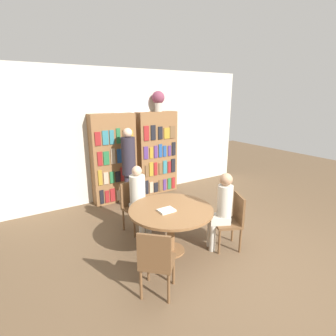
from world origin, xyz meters
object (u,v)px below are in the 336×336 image
at_px(bookshelf_left, 114,159).
at_px(seated_reader_left, 139,196).
at_px(chair_left_side, 133,204).
at_px(seated_reader_right, 222,207).
at_px(librarian_standing, 129,160).
at_px(reading_table, 171,215).
at_px(chair_far_side, 232,219).
at_px(chair_near_camera, 156,260).
at_px(flower_vase, 158,99).
at_px(bookshelf_right, 157,153).

xyz_separation_m(bookshelf_left, seated_reader_left, (-0.20, -1.67, -0.30)).
relative_size(chair_left_side, seated_reader_left, 0.72).
relative_size(bookshelf_left, seated_reader_left, 1.63).
bearing_deg(bookshelf_left, seated_reader_right, -76.34).
distance_m(chair_left_side, librarian_standing, 1.20).
bearing_deg(seated_reader_left, reading_table, 90.00).
relative_size(chair_far_side, librarian_standing, 0.51).
relative_size(chair_near_camera, chair_left_side, 1.00).
bearing_deg(seated_reader_left, flower_vase, -140.36).
height_order(flower_vase, chair_far_side, flower_vase).
xyz_separation_m(flower_vase, chair_near_camera, (-1.91, -3.19, -1.81)).
distance_m(bookshelf_right, chair_left_side, 2.08).
height_order(bookshelf_left, reading_table, bookshelf_left).
bearing_deg(seated_reader_left, bookshelf_left, -107.47).
xyz_separation_m(bookshelf_left, chair_far_side, (0.85, -2.88, -0.50)).
height_order(seated_reader_right, librarian_standing, librarian_standing).
xyz_separation_m(bookshelf_left, chair_near_camera, (-0.72, -3.18, -0.50)).
distance_m(bookshelf_right, flower_vase, 1.30).
xyz_separation_m(chair_left_side, chair_far_side, (1.08, -1.39, 0.00)).
bearing_deg(chair_near_camera, bookshelf_left, 120.47).
xyz_separation_m(bookshelf_right, seated_reader_left, (-1.33, -1.67, -0.30)).
relative_size(bookshelf_left, chair_far_side, 2.25).
bearing_deg(flower_vase, reading_table, -116.55).
bearing_deg(flower_vase, chair_far_side, -96.73).
bearing_deg(seated_reader_left, chair_near_camera, 60.09).
bearing_deg(bookshelf_left, bookshelf_right, -0.00).
xyz_separation_m(flower_vase, chair_left_side, (-1.42, -1.50, -1.81)).
relative_size(flower_vase, chair_left_side, 0.53).
xyz_separation_m(bookshelf_left, chair_left_side, (-0.23, -1.49, -0.50)).
bearing_deg(seated_reader_left, librarian_standing, -117.00).
bearing_deg(chair_left_side, reading_table, 90.00).
bearing_deg(librarian_standing, chair_far_side, -73.55).
bearing_deg(librarian_standing, bookshelf_left, 106.07).
relative_size(chair_near_camera, chair_far_side, 1.00).
relative_size(chair_far_side, seated_reader_left, 0.72).
xyz_separation_m(reading_table, chair_left_side, (-0.18, 0.97, -0.12)).
distance_m(seated_reader_right, librarian_standing, 2.39).
bearing_deg(librarian_standing, flower_vase, 25.84).
height_order(chair_near_camera, seated_reader_right, seated_reader_right).
height_order(chair_far_side, seated_reader_right, seated_reader_right).
xyz_separation_m(bookshelf_left, reading_table, (-0.04, -2.46, -0.38)).
distance_m(reading_table, chair_near_camera, 0.99).
bearing_deg(seated_reader_left, seated_reader_right, 116.92).
bearing_deg(flower_vase, bookshelf_left, -179.77).
bearing_deg(reading_table, chair_near_camera, -133.21).
distance_m(bookshelf_right, librarian_standing, 1.11).
bearing_deg(chair_near_camera, bookshelf_right, 103.02).
distance_m(reading_table, chair_far_side, 0.99).
bearing_deg(chair_near_camera, chair_left_side, 117.00).
height_order(bookshelf_left, seated_reader_right, bookshelf_left).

